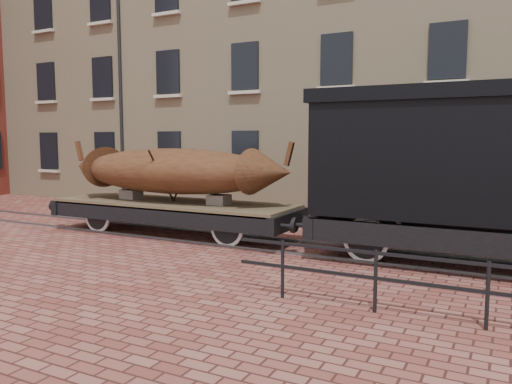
% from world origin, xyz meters
% --- Properties ---
extents(ground, '(90.00, 90.00, 0.00)m').
position_xyz_m(ground, '(0.00, 0.00, 0.00)').
color(ground, brown).
extents(warehouse_cream, '(40.00, 10.19, 14.00)m').
position_xyz_m(warehouse_cream, '(3.00, 9.99, 7.00)').
color(warehouse_cream, '#CAB289').
rests_on(warehouse_cream, ground).
extents(rail_track, '(30.00, 1.52, 0.06)m').
position_xyz_m(rail_track, '(0.00, 0.00, 0.03)').
color(rail_track, '#59595E').
rests_on(rail_track, ground).
extents(flatcar_wagon, '(8.15, 2.21, 1.23)m').
position_xyz_m(flatcar_wagon, '(-2.15, -0.00, 0.77)').
color(flatcar_wagon, brown).
rests_on(flatcar_wagon, ground).
extents(iron_boat, '(7.35, 2.14, 1.73)m').
position_xyz_m(iron_boat, '(-2.13, -0.00, 1.84)').
color(iron_boat, brown).
rests_on(iron_boat, flatcar_wagon).
extents(goods_van, '(7.41, 2.70, 3.83)m').
position_xyz_m(goods_van, '(5.64, -0.00, 2.40)').
color(goods_van, black).
rests_on(goods_van, ground).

